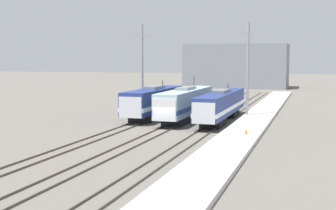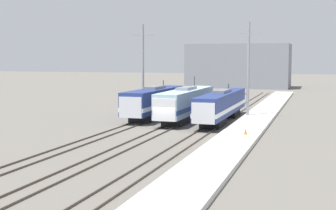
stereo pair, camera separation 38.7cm
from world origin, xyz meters
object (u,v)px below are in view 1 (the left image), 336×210
at_px(locomotive_far_left, 153,102).
at_px(locomotive_far_right, 221,105).
at_px(catenary_tower_right, 248,69).
at_px(locomotive_center, 185,103).
at_px(catenary_tower_left, 142,68).
at_px(traffic_cone, 246,131).

height_order(locomotive_far_left, locomotive_far_right, locomotive_far_left).
height_order(locomotive_far_right, catenary_tower_right, catenary_tower_right).
bearing_deg(locomotive_center, catenary_tower_right, 32.66).
relative_size(catenary_tower_left, traffic_cone, 21.42).
relative_size(locomotive_center, locomotive_far_right, 0.92).
bearing_deg(locomotive_far_left, traffic_cone, -41.29).
bearing_deg(locomotive_far_right, catenary_tower_right, 60.83).
relative_size(locomotive_far_left, catenary_tower_right, 1.34).
bearing_deg(locomotive_far_right, catenary_tower_left, 158.97).
bearing_deg(catenary_tower_right, traffic_cone, -82.41).
relative_size(locomotive_far_left, locomotive_center, 0.92).
relative_size(locomotive_center, catenary_tower_right, 1.45).
distance_m(locomotive_far_right, catenary_tower_right, 6.97).
distance_m(locomotive_center, catenary_tower_left, 9.85).
xyz_separation_m(locomotive_center, traffic_cone, (9.36, -11.48, -1.48)).
bearing_deg(locomotive_far_left, catenary_tower_left, 127.35).
distance_m(catenary_tower_left, catenary_tower_right, 14.75).
relative_size(locomotive_far_right, catenary_tower_right, 1.58).
bearing_deg(locomotive_far_right, locomotive_center, 179.46).
bearing_deg(locomotive_far_right, traffic_cone, -67.43).
bearing_deg(catenary_tower_right, locomotive_far_left, -162.05).
height_order(locomotive_far_left, catenary_tower_left, catenary_tower_left).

